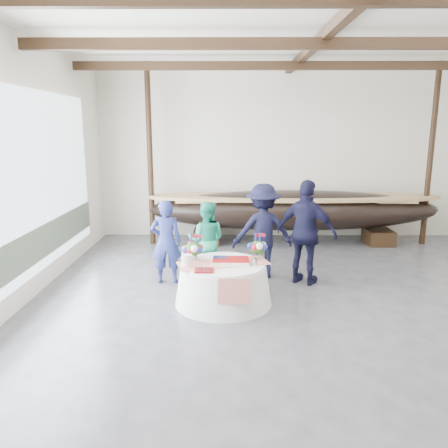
{
  "coord_description": "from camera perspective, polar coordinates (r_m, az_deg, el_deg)",
  "views": [
    {
      "loc": [
        -1.56,
        -5.91,
        2.93
      ],
      "look_at": [
        -1.63,
        2.51,
        1.08
      ],
      "focal_mm": 35.0,
      "sensor_mm": 36.0,
      "label": 1
    }
  ],
  "objects": [
    {
      "name": "floor",
      "position": [
        6.78,
        14.11,
        -13.61
      ],
      "size": [
        10.0,
        12.0,
        0.01
      ],
      "primitive_type": "cube",
      "color": "#3D3D42",
      "rests_on": "ground"
    },
    {
      "name": "wall_back",
      "position": [
        12.04,
        7.99,
        9.03
      ],
      "size": [
        10.0,
        0.02,
        4.5
      ],
      "primitive_type": "cube",
      "color": "silver",
      "rests_on": "ground"
    },
    {
      "name": "pavilion_structure",
      "position": [
        7.04,
        14.21,
        20.8
      ],
      "size": [
        9.8,
        11.76,
        4.5
      ],
      "color": "black",
      "rests_on": "ground"
    },
    {
      "name": "open_bay",
      "position": [
        7.78,
        -25.41,
        3.02
      ],
      "size": [
        0.03,
        7.0,
        3.2
      ],
      "color": "silver",
      "rests_on": "ground"
    },
    {
      "name": "longboat_display",
      "position": [
        11.32,
        9.05,
        1.84
      ],
      "size": [
        7.42,
        1.48,
        1.39
      ],
      "color": "black",
      "rests_on": "ground"
    },
    {
      "name": "banquet_table",
      "position": [
        7.48,
        -0.08,
        -7.76
      ],
      "size": [
        1.65,
        1.65,
        0.71
      ],
      "color": "silver",
      "rests_on": "ground"
    },
    {
      "name": "tabletop_items",
      "position": [
        7.47,
        -0.27,
        -3.72
      ],
      "size": [
        1.61,
        1.01,
        0.4
      ],
      "color": "red",
      "rests_on": "banquet_table"
    },
    {
      "name": "guest_woman_blue",
      "position": [
        8.41,
        -7.57,
        -2.32
      ],
      "size": [
        0.61,
        0.42,
        1.62
      ],
      "primitive_type": "imported",
      "rotation": [
        0.0,
        0.0,
        3.2
      ],
      "color": "navy",
      "rests_on": "ground"
    },
    {
      "name": "guest_woman_teal",
      "position": [
        8.59,
        -2.32,
        -2.14
      ],
      "size": [
        0.81,
        0.66,
        1.55
      ],
      "primitive_type": "imported",
      "rotation": [
        0.0,
        0.0,
        3.04
      ],
      "color": "#1FA37D",
      "rests_on": "ground"
    },
    {
      "name": "guest_man_left",
      "position": [
        8.68,
        5.08,
        -0.91
      ],
      "size": [
        1.29,
        0.84,
        1.88
      ],
      "primitive_type": "imported",
      "rotation": [
        0.0,
        0.0,
        3.26
      ],
      "color": "black",
      "rests_on": "ground"
    },
    {
      "name": "guest_man_right",
      "position": [
        8.39,
        10.72,
        -1.12
      ],
      "size": [
        1.26,
        1.03,
        2.0
      ],
      "primitive_type": "imported",
      "rotation": [
        0.0,
        0.0,
        2.6
      ],
      "color": "black",
      "rests_on": "ground"
    }
  ]
}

